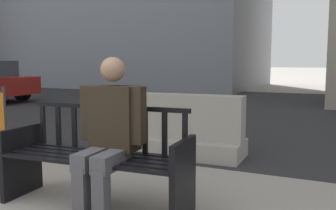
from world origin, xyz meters
name	(u,v)px	position (x,y,z in m)	size (l,w,h in m)	color
street_asphalt	(241,108)	(0.00, 8.70, 0.00)	(120.00, 12.00, 0.01)	#28282B
street_bench	(96,162)	(0.63, 1.13, 0.40)	(1.72, 0.64, 0.88)	black
seated_person	(109,131)	(0.80, 1.09, 0.69)	(0.59, 0.74, 1.31)	#2D2319
jersey_barrier_centre	(171,130)	(0.44, 3.14, 0.34)	(2.02, 0.75, 0.84)	#9E998E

